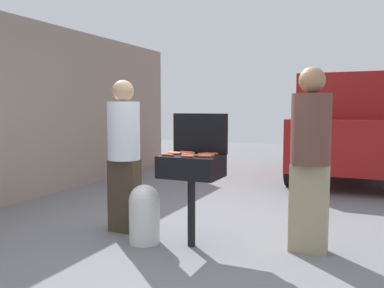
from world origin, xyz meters
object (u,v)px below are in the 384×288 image
object	(u,v)px
hot_dog_8	(189,153)
hot_dog_14	(174,153)
hot_dog_10	(168,155)
hot_dog_9	(205,156)
hot_dog_4	(208,155)
hot_dog_11	(186,152)
hot_dog_3	(204,154)
hot_dog_7	(212,154)
propane_tank	(144,213)
person_right	(310,153)
bbq_grill	(191,170)
hot_dog_6	(175,153)
hot_dog_5	(178,153)
hot_dog_2	(188,154)
hot_dog_12	(188,153)
hot_dog_1	(194,155)
hot_dog_13	(187,156)
hot_dog_0	(209,154)
person_left	(124,150)
parked_minivan	(352,127)

from	to	relation	value
hot_dog_8	hot_dog_14	size ratio (longest dim) A/B	1.00
hot_dog_10	hot_dog_9	bearing A→B (deg)	5.76
hot_dog_4	hot_dog_11	world-z (taller)	same
hot_dog_3	hot_dog_7	bearing A→B (deg)	57.77
hot_dog_10	hot_dog_11	bearing A→B (deg)	75.70
hot_dog_3	hot_dog_8	size ratio (longest dim) A/B	1.00
propane_tank	person_right	xyz separation A→B (m)	(1.60, 0.44, 0.65)
bbq_grill	hot_dog_7	xyz separation A→B (m)	(0.17, 0.12, 0.16)
hot_dog_6	person_right	distance (m)	1.34
bbq_grill	hot_dog_5	distance (m)	0.25
hot_dog_8	hot_dog_11	world-z (taller)	same
hot_dog_10	hot_dog_2	bearing A→B (deg)	35.04
hot_dog_6	hot_dog_12	xyz separation A→B (m)	(0.14, 0.03, 0.00)
hot_dog_1	propane_tank	bearing A→B (deg)	-176.43
person_right	hot_dog_13	bearing A→B (deg)	32.88
hot_dog_8	hot_dog_7	bearing A→B (deg)	5.94
hot_dog_0	hot_dog_4	bearing A→B (deg)	-74.90
hot_dog_9	hot_dog_13	xyz separation A→B (m)	(-0.16, -0.06, 0.00)
hot_dog_8	propane_tank	bearing A→B (deg)	-153.28
hot_dog_5	person_left	world-z (taller)	person_left
hot_dog_7	hot_dog_3	bearing A→B (deg)	-122.23
propane_tank	person_right	distance (m)	1.78
hot_dog_4	hot_dog_0	bearing A→B (deg)	105.10
hot_dog_2	bbq_grill	bearing A→B (deg)	50.63
hot_dog_12	hot_dog_14	xyz separation A→B (m)	(-0.14, -0.06, 0.00)
hot_dog_10	propane_tank	xyz separation A→B (m)	(-0.30, 0.03, -0.62)
hot_dog_9	propane_tank	distance (m)	0.92
hot_dog_0	hot_dog_12	xyz separation A→B (m)	(-0.21, -0.04, 0.00)
hot_dog_0	parked_minivan	size ratio (longest dim) A/B	0.03
hot_dog_9	hot_dog_2	bearing A→B (deg)	159.71
hot_dog_6	bbq_grill	bearing A→B (deg)	-7.43
hot_dog_2	hot_dog_9	xyz separation A→B (m)	(0.21, -0.08, 0.00)
hot_dog_11	hot_dog_1	bearing A→B (deg)	-49.74
hot_dog_2	hot_dog_12	world-z (taller)	same
hot_dog_0	hot_dog_3	distance (m)	0.06
person_left	hot_dog_4	bearing A→B (deg)	1.04
hot_dog_4	hot_dog_1	bearing A→B (deg)	-152.24
hot_dog_1	hot_dog_6	world-z (taller)	same
bbq_grill	hot_dog_12	distance (m)	0.18
bbq_grill	hot_dog_13	world-z (taller)	hot_dog_13
hot_dog_7	hot_dog_14	xyz separation A→B (m)	(-0.37, -0.13, 0.00)
bbq_grill	hot_dog_12	xyz separation A→B (m)	(-0.06, 0.06, 0.16)
hot_dog_2	person_right	size ratio (longest dim) A/B	0.07
hot_dog_10	hot_dog_12	size ratio (longest dim) A/B	1.00
hot_dog_1	person_left	size ratio (longest dim) A/B	0.08
person_right	parked_minivan	xyz separation A→B (m)	(0.14, 4.82, 0.05)
hot_dog_6	hot_dog_7	distance (m)	0.38
hot_dog_9	hot_dog_10	xyz separation A→B (m)	(-0.38, -0.04, 0.00)
hot_dog_12	propane_tank	size ratio (longest dim) A/B	0.21
hot_dog_11	hot_dog_5	bearing A→B (deg)	-126.70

